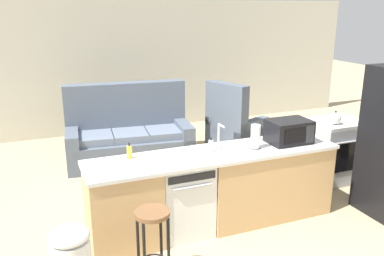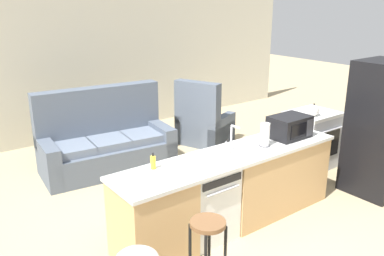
{
  "view_description": "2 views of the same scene",
  "coord_description": "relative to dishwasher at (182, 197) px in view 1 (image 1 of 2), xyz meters",
  "views": [
    {
      "loc": [
        -1.7,
        -3.89,
        2.48
      ],
      "look_at": [
        0.06,
        0.48,
        1.07
      ],
      "focal_mm": 38.0,
      "sensor_mm": 36.0,
      "label": 1
    },
    {
      "loc": [
        -2.81,
        -3.16,
        2.6
      ],
      "look_at": [
        0.03,
        0.6,
        1.08
      ],
      "focal_mm": 38.0,
      "sensor_mm": 36.0,
      "label": 2
    }
  ],
  "objects": [
    {
      "name": "ground_plane",
      "position": [
        0.25,
        0.0,
        -0.42
      ],
      "size": [
        24.0,
        24.0,
        0.0
      ],
      "primitive_type": "plane",
      "color": "tan"
    },
    {
      "name": "armchair",
      "position": [
        1.89,
        2.41,
        -0.07
      ],
      "size": [
        1.06,
        1.09,
        1.2
      ],
      "color": "#515B6B",
      "rests_on": "ground_plane"
    },
    {
      "name": "bar_stool",
      "position": [
        -0.57,
        -0.76,
        0.11
      ],
      "size": [
        0.32,
        0.32,
        0.74
      ],
      "color": "brown",
      "rests_on": "ground_plane"
    },
    {
      "name": "microwave",
      "position": [
        1.37,
        -0.0,
        0.62
      ],
      "size": [
        0.5,
        0.37,
        0.28
      ],
      "color": "black",
      "rests_on": "kitchen_counter"
    },
    {
      "name": "stove_range",
      "position": [
        2.6,
        0.55,
        0.03
      ],
      "size": [
        0.76,
        0.68,
        0.9
      ],
      "color": "#A8AAB2",
      "rests_on": "ground_plane"
    },
    {
      "name": "sink_faucet",
      "position": [
        0.5,
        0.12,
        0.61
      ],
      "size": [
        0.07,
        0.18,
        0.3
      ],
      "color": "silver",
      "rests_on": "kitchen_counter"
    },
    {
      "name": "soap_bottle",
      "position": [
        0.36,
        0.04,
        0.55
      ],
      "size": [
        0.06,
        0.06,
        0.18
      ],
      "color": "silver",
      "rests_on": "kitchen_counter"
    },
    {
      "name": "wall_back",
      "position": [
        0.55,
        4.2,
        0.88
      ],
      "size": [
        10.0,
        0.06,
        2.6
      ],
      "color": "beige",
      "rests_on": "ground_plane"
    },
    {
      "name": "couch",
      "position": [
        -0.03,
        2.47,
        -0.03
      ],
      "size": [
        2.08,
        1.11,
        1.27
      ],
      "color": "#515B6B",
      "rests_on": "ground_plane"
    },
    {
      "name": "dishwasher",
      "position": [
        0.0,
        0.0,
        0.0
      ],
      "size": [
        0.58,
        0.61,
        0.84
      ],
      "color": "white",
      "rests_on": "ground_plane"
    },
    {
      "name": "kitchen_counter",
      "position": [
        0.49,
        0.0,
        -0.0
      ],
      "size": [
        2.94,
        0.66,
        0.9
      ],
      "color": "tan",
      "rests_on": "ground_plane"
    },
    {
      "name": "paper_towel_roll",
      "position": [
        0.89,
        -0.04,
        0.62
      ],
      "size": [
        0.14,
        0.14,
        0.28
      ],
      "color": "#4C4C51",
      "rests_on": "kitchen_counter"
    },
    {
      "name": "dish_soap_bottle",
      "position": [
        -0.54,
        0.19,
        0.55
      ],
      "size": [
        0.06,
        0.06,
        0.18
      ],
      "color": "yellow",
      "rests_on": "kitchen_counter"
    },
    {
      "name": "kettle",
      "position": [
        2.43,
        0.42,
        0.56
      ],
      "size": [
        0.21,
        0.17,
        0.19
      ],
      "color": "silver",
      "rests_on": "stove_range"
    }
  ]
}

